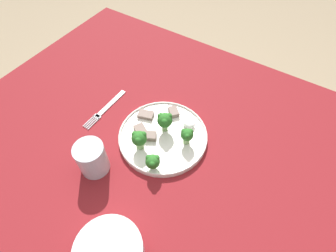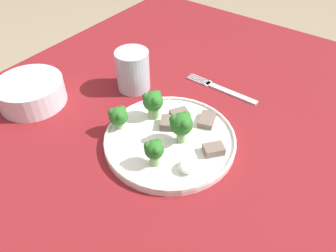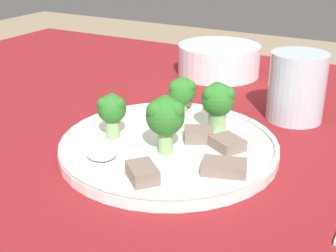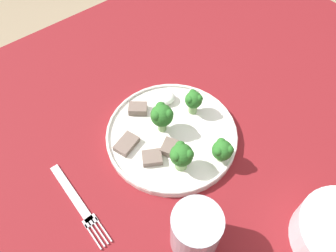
{
  "view_description": "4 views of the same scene",
  "coord_description": "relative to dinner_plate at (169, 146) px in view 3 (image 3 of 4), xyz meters",
  "views": [
    {
      "loc": [
        -0.24,
        0.35,
        1.37
      ],
      "look_at": [
        -0.0,
        -0.02,
        0.78
      ],
      "focal_mm": 28.0,
      "sensor_mm": 36.0,
      "label": 1
    },
    {
      "loc": [
        -0.37,
        -0.28,
        1.19
      ],
      "look_at": [
        0.01,
        -0.01,
        0.76
      ],
      "focal_mm": 35.0,
      "sensor_mm": 36.0,
      "label": 2
    },
    {
      "loc": [
        0.26,
        -0.46,
        0.97
      ],
      "look_at": [
        -0.01,
        0.01,
        0.74
      ],
      "focal_mm": 50.0,
      "sensor_mm": 36.0,
      "label": 3
    },
    {
      "loc": [
        0.25,
        0.27,
        1.28
      ],
      "look_at": [
        0.02,
        -0.02,
        0.76
      ],
      "focal_mm": 35.0,
      "sensor_mm": 36.0,
      "label": 4
    }
  ],
  "objects": [
    {
      "name": "broccoli_floret_near_rim_left",
      "position": [
        0.01,
        -0.02,
        0.05
      ],
      "size": [
        0.05,
        0.04,
        0.07
      ],
      "color": "#7FA866",
      "rests_on": "dinner_plate"
    },
    {
      "name": "broccoli_floret_back_left",
      "position": [
        -0.07,
        -0.02,
        0.04
      ],
      "size": [
        0.04,
        0.04,
        0.06
      ],
      "color": "#7FA866",
      "rests_on": "dinner_plate"
    },
    {
      "name": "broccoli_floret_center_left",
      "position": [
        0.03,
        0.07,
        0.04
      ],
      "size": [
        0.04,
        0.04,
        0.06
      ],
      "color": "#7FA866",
      "rests_on": "dinner_plate"
    },
    {
      "name": "meat_slice_front_slice",
      "position": [
        0.03,
        0.03,
        0.01
      ],
      "size": [
        0.04,
        0.04,
        0.02
      ],
      "color": "#756056",
      "rests_on": "dinner_plate"
    },
    {
      "name": "table",
      "position": [
        -0.01,
        0.01,
        -0.1
      ],
      "size": [
        1.28,
        0.99,
        0.72
      ],
      "color": "maroon",
      "rests_on": "ground_plane"
    },
    {
      "name": "meat_slice_edge_slice",
      "position": [
        0.02,
        -0.09,
        0.01
      ],
      "size": [
        0.05,
        0.04,
        0.02
      ],
      "color": "#756056",
      "rests_on": "dinner_plate"
    },
    {
      "name": "meat_slice_rear_slice",
      "position": [
        0.09,
        -0.03,
        0.01
      ],
      "size": [
        0.05,
        0.04,
        0.01
      ],
      "color": "#756056",
      "rests_on": "dinner_plate"
    },
    {
      "name": "dinner_plate",
      "position": [
        0.0,
        0.0,
        0.0
      ],
      "size": [
        0.26,
        0.26,
        0.02
      ],
      "color": "white",
      "rests_on": "table"
    },
    {
      "name": "cream_bowl",
      "position": [
        -0.08,
        0.33,
        0.02
      ],
      "size": [
        0.15,
        0.15,
        0.06
      ],
      "color": "silver",
      "rests_on": "table"
    },
    {
      "name": "broccoli_floret_front_left",
      "position": [
        -0.04,
        0.1,
        0.03
      ],
      "size": [
        0.04,
        0.04,
        0.05
      ],
      "color": "#7FA866",
      "rests_on": "dinner_plate"
    },
    {
      "name": "sauce_dollop",
      "position": [
        -0.05,
        -0.07,
        0.01
      ],
      "size": [
        0.04,
        0.03,
        0.02
      ],
      "color": "white",
      "rests_on": "dinner_plate"
    },
    {
      "name": "meat_slice_middle_slice",
      "position": [
        0.07,
        0.02,
        0.01
      ],
      "size": [
        0.05,
        0.04,
        0.01
      ],
      "color": "#756056",
      "rests_on": "dinner_plate"
    },
    {
      "name": "drinking_glass",
      "position": [
        0.1,
        0.18,
        0.03
      ],
      "size": [
        0.08,
        0.08,
        0.1
      ],
      "color": "#B2C1CC",
      "rests_on": "table"
    }
  ]
}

